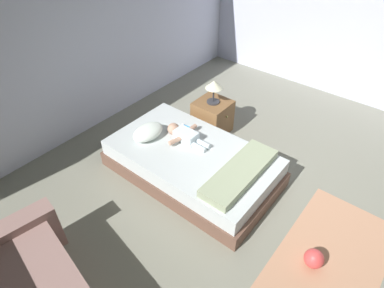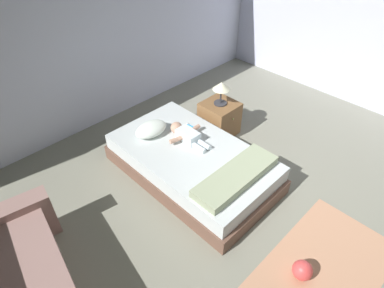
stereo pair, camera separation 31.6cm
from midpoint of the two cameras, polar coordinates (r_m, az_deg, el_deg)
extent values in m
plane|color=gray|center=(3.77, 12.66, -11.80)|extent=(8.00, 8.00, 0.00)
cube|color=silver|center=(4.72, -19.83, 18.08)|extent=(8.00, 0.12, 2.69)
cube|color=brown|center=(4.03, -2.25, -4.43)|extent=(1.18, 2.06, 0.19)
cube|color=silver|center=(3.90, -2.32, -2.35)|extent=(1.14, 1.98, 0.20)
ellipsoid|color=white|center=(4.05, -10.00, 2.04)|extent=(0.43, 0.28, 0.15)
cube|color=white|center=(3.95, -3.35, 1.36)|extent=(0.17, 0.28, 0.13)
sphere|color=tan|center=(4.06, -5.52, 2.61)|extent=(0.15, 0.15, 0.15)
cylinder|color=tan|center=(3.89, -5.38, 0.47)|extent=(0.17, 0.09, 0.06)
cylinder|color=tan|center=(4.07, -2.30, 2.66)|extent=(0.16, 0.06, 0.06)
cylinder|color=white|center=(3.83, -1.21, -0.65)|extent=(0.06, 0.20, 0.06)
cylinder|color=white|center=(3.88, -0.38, -0.01)|extent=(0.06, 0.20, 0.06)
cube|color=#3397EE|center=(4.21, -3.11, 3.10)|extent=(0.02, 0.12, 0.01)
cube|color=white|center=(4.23, -3.75, 3.48)|extent=(0.02, 0.03, 0.01)
cube|color=gray|center=(3.61, -32.38, -15.61)|extent=(1.01, 0.36, 0.54)
cube|color=brown|center=(4.65, 1.67, 4.73)|extent=(0.45, 0.45, 0.49)
sphere|color=tan|center=(4.47, 4.16, 4.76)|extent=(0.03, 0.03, 0.03)
cylinder|color=#333338|center=(4.50, 1.73, 7.42)|extent=(0.18, 0.18, 0.02)
cylinder|color=#333338|center=(4.45, 1.76, 8.65)|extent=(0.02, 0.02, 0.20)
cone|color=beige|center=(4.37, 1.80, 10.40)|extent=(0.23, 0.23, 0.11)
cube|color=tan|center=(3.59, 21.03, -18.08)|extent=(1.59, 0.92, 0.01)
sphere|color=#E24746|center=(3.39, 18.12, -18.79)|extent=(0.19, 0.19, 0.19)
cube|color=#9FAB87|center=(3.51, 5.94, -5.12)|extent=(1.07, 0.35, 0.09)
camera|label=1|loc=(0.16, -92.40, -1.96)|focal=30.23mm
camera|label=2|loc=(0.16, 87.60, 1.96)|focal=30.23mm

